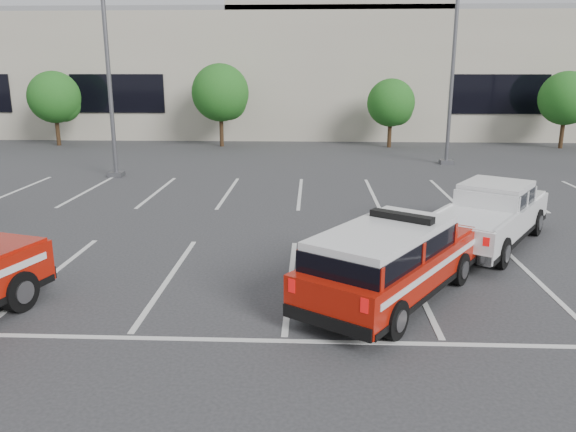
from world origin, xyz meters
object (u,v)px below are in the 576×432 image
at_px(tree_right, 567,100).
at_px(white_pickup, 489,221).
at_px(light_pole_left, 107,52).
at_px(convention_building, 310,66).
at_px(light_pole_mid, 454,54).
at_px(fire_chief_suv, 390,267).
at_px(tree_mid_right, 392,104).
at_px(tree_mid_left, 222,95).
at_px(tree_left, 56,99).

xyz_separation_m(tree_right, white_pickup, (-9.99, -19.16, -2.14)).
bearing_deg(light_pole_left, white_pickup, -34.83).
bearing_deg(tree_right, convention_building, 146.63).
height_order(convention_building, light_pole_left, convention_building).
distance_m(light_pole_mid, fire_chief_suv, 18.26).
bearing_deg(tree_mid_right, fire_chief_suv, -97.61).
xyz_separation_m(tree_mid_left, fire_chief_suv, (6.92, -23.03, -2.34)).
bearing_deg(white_pickup, light_pole_mid, 115.02).
relative_size(convention_building, tree_left, 13.58).
bearing_deg(fire_chief_suv, tree_mid_left, 140.66).
bearing_deg(tree_mid_left, tree_mid_right, -0.00).
distance_m(tree_mid_right, tree_right, 10.00).
relative_size(light_pole_left, white_pickup, 1.93).
bearing_deg(tree_right, light_pole_left, -156.49).
distance_m(tree_mid_right, fire_chief_suv, 23.30).
height_order(tree_left, tree_mid_right, tree_left).
bearing_deg(light_pole_left, light_pole_mid, 14.93).
bearing_deg(light_pole_mid, tree_mid_right, 107.52).
bearing_deg(tree_mid_right, tree_right, 0.00).
height_order(tree_mid_right, white_pickup, tree_mid_right).
xyz_separation_m(tree_mid_right, light_pole_left, (-13.09, -10.05, 2.68)).
bearing_deg(tree_left, tree_right, 0.00).
bearing_deg(tree_mid_right, convention_building, 116.57).
relative_size(tree_mid_left, white_pickup, 0.91).
bearing_deg(light_pole_mid, tree_right, 36.77).
distance_m(tree_right, white_pickup, 21.71).
bearing_deg(convention_building, tree_mid_left, -117.40).
bearing_deg(fire_chief_suv, convention_building, 127.12).
relative_size(light_pole_mid, fire_chief_suv, 2.04).
xyz_separation_m(tree_mid_right, tree_right, (10.00, 0.00, 0.27)).
bearing_deg(fire_chief_suv, white_pickup, 85.31).
distance_m(convention_building, white_pickup, 29.68).
relative_size(convention_building, tree_right, 13.58).
distance_m(tree_right, light_pole_mid, 10.38).
distance_m(convention_building, light_pole_left, 21.49).
distance_m(light_pole_left, fire_chief_suv, 17.00).
relative_size(convention_building, white_pickup, 11.28).
height_order(light_pole_left, fire_chief_suv, light_pole_left).
bearing_deg(tree_left, white_pickup, -43.76).
xyz_separation_m(tree_left, fire_chief_suv, (16.92, -23.03, -2.07)).
xyz_separation_m(tree_mid_right, fire_chief_suv, (-3.08, -23.03, -1.80)).
relative_size(light_pole_mid, white_pickup, 1.93).
height_order(light_pole_mid, fire_chief_suv, light_pole_mid).
distance_m(tree_left, light_pole_left, 12.43).
bearing_deg(light_pole_left, tree_mid_left, 72.90).
relative_size(tree_right, white_pickup, 0.83).
bearing_deg(light_pole_left, tree_right, 23.51).
relative_size(tree_mid_left, tree_mid_right, 1.21).
relative_size(tree_left, tree_mid_right, 1.11).
bearing_deg(tree_mid_right, light_pole_left, -142.50).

